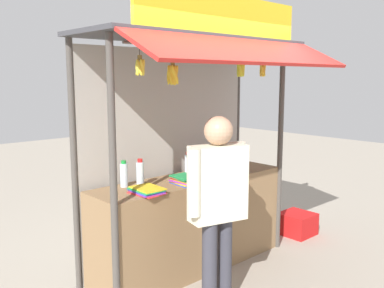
{
  "coord_description": "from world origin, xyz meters",
  "views": [
    {
      "loc": [
        -2.84,
        -3.11,
        1.97
      ],
      "look_at": [
        0.0,
        0.0,
        1.31
      ],
      "focal_mm": 39.62,
      "sensor_mm": 36.0,
      "label": 1
    }
  ],
  "objects_px": {
    "vendor_person": "(218,196)",
    "magazine_stack_back_right": "(185,180)",
    "banana_bunch_inner_right": "(263,70)",
    "plastic_crate": "(297,224)",
    "water_bottle_far_left": "(140,173)",
    "magazine_stack_left": "(147,190)",
    "water_bottle_right": "(235,157)",
    "magazine_stack_rear_center": "(210,172)",
    "water_bottle_front_right": "(124,174)",
    "banana_bunch_rightmost": "(241,69)",
    "banana_bunch_leftmost": "(173,75)",
    "water_bottle_center": "(188,164)",
    "banana_bunch_inner_left": "(140,67)"
  },
  "relations": [
    {
      "from": "banana_bunch_inner_left",
      "to": "water_bottle_right",
      "type": "bearing_deg",
      "value": 15.79
    },
    {
      "from": "water_bottle_center",
      "to": "banana_bunch_leftmost",
      "type": "bearing_deg",
      "value": -140.78
    },
    {
      "from": "water_bottle_far_left",
      "to": "plastic_crate",
      "type": "distance_m",
      "value": 2.41
    },
    {
      "from": "magazine_stack_back_right",
      "to": "plastic_crate",
      "type": "relative_size",
      "value": 0.75
    },
    {
      "from": "magazine_stack_back_right",
      "to": "plastic_crate",
      "type": "xyz_separation_m",
      "value": [
        1.84,
        -0.06,
        -0.86
      ]
    },
    {
      "from": "magazine_stack_rear_center",
      "to": "banana_bunch_inner_right",
      "type": "bearing_deg",
      "value": -36.6
    },
    {
      "from": "banana_bunch_inner_left",
      "to": "banana_bunch_inner_right",
      "type": "bearing_deg",
      "value": -0.01
    },
    {
      "from": "water_bottle_center",
      "to": "banana_bunch_inner_left",
      "type": "bearing_deg",
      "value": -151.76
    },
    {
      "from": "magazine_stack_left",
      "to": "banana_bunch_inner_left",
      "type": "relative_size",
      "value": 1.33
    },
    {
      "from": "magazine_stack_back_right",
      "to": "magazine_stack_left",
      "type": "height_order",
      "value": "magazine_stack_back_right"
    },
    {
      "from": "water_bottle_far_left",
      "to": "magazine_stack_left",
      "type": "xyz_separation_m",
      "value": [
        -0.11,
        -0.25,
        -0.1
      ]
    },
    {
      "from": "magazine_stack_rear_center",
      "to": "plastic_crate",
      "type": "distance_m",
      "value": 1.67
    },
    {
      "from": "water_bottle_far_left",
      "to": "magazine_stack_left",
      "type": "relative_size",
      "value": 0.82
    },
    {
      "from": "water_bottle_front_right",
      "to": "magazine_stack_left",
      "type": "distance_m",
      "value": 0.34
    },
    {
      "from": "plastic_crate",
      "to": "water_bottle_right",
      "type": "bearing_deg",
      "value": 161.49
    },
    {
      "from": "water_bottle_center",
      "to": "banana_bunch_rightmost",
      "type": "distance_m",
      "value": 1.13
    },
    {
      "from": "water_bottle_far_left",
      "to": "banana_bunch_inner_right",
      "type": "xyz_separation_m",
      "value": [
        1.2,
        -0.47,
        0.97
      ]
    },
    {
      "from": "water_bottle_front_right",
      "to": "magazine_stack_rear_center",
      "type": "distance_m",
      "value": 0.94
    },
    {
      "from": "banana_bunch_rightmost",
      "to": "water_bottle_front_right",
      "type": "bearing_deg",
      "value": 151.01
    },
    {
      "from": "magazine_stack_rear_center",
      "to": "magazine_stack_left",
      "type": "bearing_deg",
      "value": -173.77
    },
    {
      "from": "banana_bunch_inner_right",
      "to": "plastic_crate",
      "type": "height_order",
      "value": "banana_bunch_inner_right"
    },
    {
      "from": "magazine_stack_back_right",
      "to": "banana_bunch_rightmost",
      "type": "height_order",
      "value": "banana_bunch_rightmost"
    },
    {
      "from": "water_bottle_center",
      "to": "banana_bunch_rightmost",
      "type": "xyz_separation_m",
      "value": [
        0.22,
        -0.51,
        0.98
      ]
    },
    {
      "from": "water_bottle_center",
      "to": "water_bottle_right",
      "type": "bearing_deg",
      "value": -4.1
    },
    {
      "from": "water_bottle_front_right",
      "to": "plastic_crate",
      "type": "bearing_deg",
      "value": -9.22
    },
    {
      "from": "vendor_person",
      "to": "water_bottle_front_right",
      "type": "bearing_deg",
      "value": -55.93
    },
    {
      "from": "water_bottle_far_left",
      "to": "banana_bunch_leftmost",
      "type": "height_order",
      "value": "banana_bunch_leftmost"
    },
    {
      "from": "magazine_stack_rear_center",
      "to": "banana_bunch_inner_left",
      "type": "xyz_separation_m",
      "value": [
        -1.09,
        -0.31,
        1.05
      ]
    },
    {
      "from": "magazine_stack_left",
      "to": "vendor_person",
      "type": "bearing_deg",
      "value": -63.02
    },
    {
      "from": "water_bottle_right",
      "to": "water_bottle_far_left",
      "type": "xyz_separation_m",
      "value": [
        -1.33,
        0.0,
        0.01
      ]
    },
    {
      "from": "banana_bunch_inner_left",
      "to": "plastic_crate",
      "type": "height_order",
      "value": "banana_bunch_inner_left"
    },
    {
      "from": "water_bottle_front_right",
      "to": "banana_bunch_inner_left",
      "type": "height_order",
      "value": "banana_bunch_inner_left"
    },
    {
      "from": "banana_bunch_inner_left",
      "to": "magazine_stack_back_right",
      "type": "bearing_deg",
      "value": 19.34
    },
    {
      "from": "banana_bunch_leftmost",
      "to": "magazine_stack_back_right",
      "type": "bearing_deg",
      "value": 34.28
    },
    {
      "from": "water_bottle_right",
      "to": "vendor_person",
      "type": "relative_size",
      "value": 0.14
    },
    {
      "from": "water_bottle_right",
      "to": "water_bottle_front_right",
      "type": "height_order",
      "value": "water_bottle_front_right"
    },
    {
      "from": "water_bottle_center",
      "to": "banana_bunch_inner_right",
      "type": "height_order",
      "value": "banana_bunch_inner_right"
    },
    {
      "from": "banana_bunch_inner_right",
      "to": "magazine_stack_rear_center",
      "type": "bearing_deg",
      "value": 143.4
    },
    {
      "from": "vendor_person",
      "to": "magazine_stack_back_right",
      "type": "bearing_deg",
      "value": -90.9
    },
    {
      "from": "plastic_crate",
      "to": "magazine_stack_rear_center",
      "type": "bearing_deg",
      "value": 174.29
    },
    {
      "from": "water_bottle_right",
      "to": "vendor_person",
      "type": "height_order",
      "value": "vendor_person"
    },
    {
      "from": "water_bottle_right",
      "to": "vendor_person",
      "type": "xyz_separation_m",
      "value": [
        -1.14,
        -0.83,
        -0.06
      ]
    },
    {
      "from": "banana_bunch_rightmost",
      "to": "plastic_crate",
      "type": "xyz_separation_m",
      "value": [
        1.33,
        0.17,
        -1.92
      ]
    },
    {
      "from": "magazine_stack_back_right",
      "to": "banana_bunch_inner_right",
      "type": "xyz_separation_m",
      "value": [
        0.84,
        -0.24,
        1.05
      ]
    },
    {
      "from": "magazine_stack_left",
      "to": "banana_bunch_leftmost",
      "type": "bearing_deg",
      "value": -59.95
    },
    {
      "from": "banana_bunch_inner_right",
      "to": "water_bottle_far_left",
      "type": "bearing_deg",
      "value": 158.86
    },
    {
      "from": "water_bottle_center",
      "to": "banana_bunch_inner_left",
      "type": "xyz_separation_m",
      "value": [
        -0.95,
        -0.51,
        0.98
      ]
    },
    {
      "from": "magazine_stack_back_right",
      "to": "vendor_person",
      "type": "distance_m",
      "value": 0.63
    },
    {
      "from": "magazine_stack_left",
      "to": "plastic_crate",
      "type": "relative_size",
      "value": 0.82
    },
    {
      "from": "magazine_stack_rear_center",
      "to": "water_bottle_center",
      "type": "bearing_deg",
      "value": 124.2
    }
  ]
}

